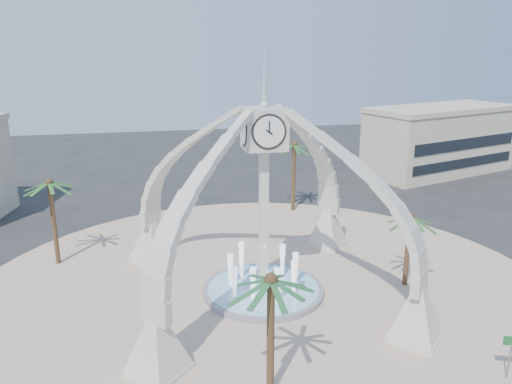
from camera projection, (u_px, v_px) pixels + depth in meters
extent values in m
plane|color=#282828|center=(263.00, 293.00, 33.23)|extent=(140.00, 140.00, 0.00)
cylinder|color=#C2A990|center=(263.00, 293.00, 33.22)|extent=(40.00, 40.00, 0.06)
cube|color=beige|center=(264.00, 224.00, 31.87)|extent=(0.55, 0.55, 9.80)
cube|color=beige|center=(264.00, 128.00, 30.15)|extent=(2.50, 2.50, 2.50)
cone|color=beige|center=(264.00, 73.00, 29.25)|extent=(0.20, 0.20, 4.00)
cylinder|color=white|center=(269.00, 132.00, 28.94)|extent=(1.84, 0.04, 1.84)
pyramid|color=beige|center=(328.00, 227.00, 40.87)|extent=(3.80, 3.80, 3.20)
pyramid|color=beige|center=(152.00, 241.00, 37.97)|extent=(3.80, 3.80, 3.20)
pyramid|color=beige|center=(157.00, 345.00, 24.70)|extent=(3.80, 3.80, 3.20)
pyramid|color=beige|center=(417.00, 313.00, 27.61)|extent=(3.80, 3.80, 3.20)
cylinder|color=#949497|center=(263.00, 291.00, 33.18)|extent=(8.00, 8.00, 0.40)
cylinder|color=#99C9E4|center=(263.00, 288.00, 33.12)|extent=(7.40, 7.40, 0.04)
cone|color=white|center=(263.00, 266.00, 32.67)|extent=(0.60, 0.60, 3.20)
cube|color=beige|center=(439.00, 142.00, 64.55)|extent=(21.49, 13.79, 8.00)
cube|color=beige|center=(443.00, 109.00, 63.35)|extent=(21.87, 14.17, 0.60)
cylinder|color=brown|center=(407.00, 251.00, 33.70)|extent=(0.34, 0.34, 5.12)
cylinder|color=brown|center=(54.00, 223.00, 36.90)|extent=(0.34, 0.34, 6.51)
cylinder|color=brown|center=(294.00, 177.00, 49.29)|extent=(0.40, 0.40, 6.83)
cylinder|color=brown|center=(271.00, 337.00, 22.80)|extent=(0.37, 0.37, 6.01)
cylinder|color=slate|center=(510.00, 356.00, 24.30)|extent=(0.08, 0.08, 2.54)
cube|color=#165B22|center=(512.00, 341.00, 24.06)|extent=(0.82, 0.36, 0.51)
cube|color=white|center=(512.00, 341.00, 24.06)|extent=(0.87, 0.37, 0.58)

